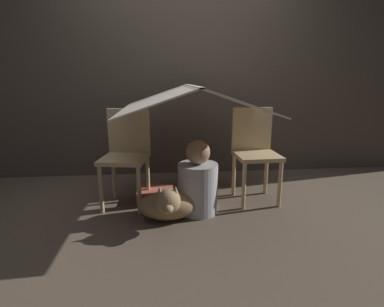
{
  "coord_description": "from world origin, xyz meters",
  "views": [
    {
      "loc": [
        -0.25,
        -2.54,
        1.13
      ],
      "look_at": [
        0.0,
        0.06,
        0.48
      ],
      "focal_mm": 28.0,
      "sensor_mm": 36.0,
      "label": 1
    }
  ],
  "objects_px": {
    "person_front": "(198,183)",
    "chair_right": "(255,149)",
    "chair_left": "(126,152)",
    "dog": "(168,205)"
  },
  "relations": [
    {
      "from": "chair_left",
      "to": "chair_right",
      "type": "height_order",
      "value": "same"
    },
    {
      "from": "chair_left",
      "to": "chair_right",
      "type": "bearing_deg",
      "value": 10.28
    },
    {
      "from": "chair_right",
      "to": "person_front",
      "type": "xyz_separation_m",
      "value": [
        -0.57,
        -0.26,
        -0.22
      ]
    },
    {
      "from": "person_front",
      "to": "chair_right",
      "type": "bearing_deg",
      "value": 24.78
    },
    {
      "from": "chair_left",
      "to": "dog",
      "type": "distance_m",
      "value": 0.65
    },
    {
      "from": "chair_right",
      "to": "person_front",
      "type": "relative_size",
      "value": 1.36
    },
    {
      "from": "chair_left",
      "to": "dog",
      "type": "xyz_separation_m",
      "value": [
        0.36,
        -0.42,
        -0.34
      ]
    },
    {
      "from": "person_front",
      "to": "dog",
      "type": "distance_m",
      "value": 0.33
    },
    {
      "from": "person_front",
      "to": "dog",
      "type": "xyz_separation_m",
      "value": [
        -0.26,
        -0.16,
        -0.12
      ]
    },
    {
      "from": "chair_right",
      "to": "dog",
      "type": "distance_m",
      "value": 0.99
    }
  ]
}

